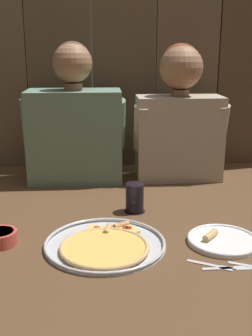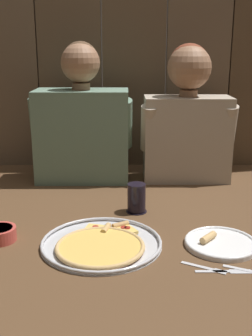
# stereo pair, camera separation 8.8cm
# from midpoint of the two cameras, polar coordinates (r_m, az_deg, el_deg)

# --- Properties ---
(ground_plane) EXTENTS (3.20, 3.20, 0.00)m
(ground_plane) POSITION_cam_midpoint_polar(r_m,az_deg,el_deg) (1.45, -0.11, -7.95)
(ground_plane) COLOR brown
(pizza_tray) EXTENTS (0.38, 0.38, 0.03)m
(pizza_tray) POSITION_cam_midpoint_polar(r_m,az_deg,el_deg) (1.30, -4.83, -10.41)
(pizza_tray) COLOR silver
(pizza_tray) RESTS_ON ground
(dinner_plate) EXTENTS (0.22, 0.22, 0.03)m
(dinner_plate) POSITION_cam_midpoint_polar(r_m,az_deg,el_deg) (1.35, 11.23, -9.65)
(dinner_plate) COLOR white
(dinner_plate) RESTS_ON ground
(drinking_glass) EXTENTS (0.08, 0.08, 0.11)m
(drinking_glass) POSITION_cam_midpoint_polar(r_m,az_deg,el_deg) (1.55, -0.34, -4.13)
(drinking_glass) COLOR black
(drinking_glass) RESTS_ON ground
(dipping_bowl) EXTENTS (0.11, 0.11, 0.04)m
(dipping_bowl) POSITION_cam_midpoint_polar(r_m,az_deg,el_deg) (1.38, -18.56, -8.93)
(dipping_bowl) COLOR #CC4C42
(dipping_bowl) RESTS_ON ground
(table_fork) EXTENTS (0.12, 0.07, 0.01)m
(table_fork) POSITION_cam_midpoint_polar(r_m,az_deg,el_deg) (1.22, 9.61, -12.96)
(table_fork) COLOR silver
(table_fork) RESTS_ON ground
(table_knife) EXTENTS (0.16, 0.02, 0.01)m
(table_knife) POSITION_cam_midpoint_polar(r_m,az_deg,el_deg) (1.22, 11.98, -13.22)
(table_knife) COLOR silver
(table_knife) RESTS_ON ground
(diner_left) EXTENTS (0.45, 0.22, 0.62)m
(diner_left) POSITION_cam_midpoint_polar(r_m,az_deg,el_deg) (1.90, -8.38, 6.17)
(diner_left) COLOR slate
(diner_left) RESTS_ON ground
(diner_right) EXTENTS (0.42, 0.21, 0.61)m
(diner_right) POSITION_cam_midpoint_polar(r_m,az_deg,el_deg) (1.91, 6.00, 7.00)
(diner_right) COLOR #B2A38E
(diner_right) RESTS_ON ground
(wooden_backdrop_wall) EXTENTS (2.19, 0.03, 1.43)m
(wooden_backdrop_wall) POSITION_cam_midpoint_polar(r_m,az_deg,el_deg) (2.12, -1.56, 19.44)
(wooden_backdrop_wall) COLOR #4D3925
(wooden_backdrop_wall) RESTS_ON ground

